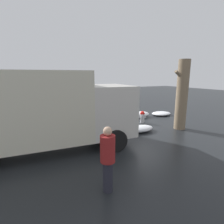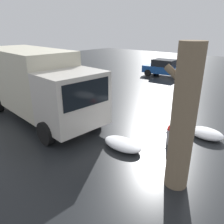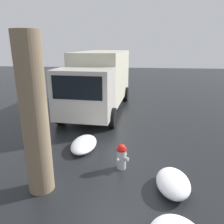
% 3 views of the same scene
% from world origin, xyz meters
% --- Properties ---
extents(ground_plane, '(60.00, 60.00, 0.00)m').
position_xyz_m(ground_plane, '(0.00, 0.00, 0.00)').
color(ground_plane, black).
extents(fire_hydrant, '(0.46, 0.39, 0.78)m').
position_xyz_m(fire_hydrant, '(-0.00, -0.00, 0.40)').
color(fire_hydrant, '#B7B7BC').
rests_on(fire_hydrant, ground_plane).
extents(tree_trunk, '(0.95, 0.63, 3.87)m').
position_xyz_m(tree_trunk, '(-1.19, 1.97, 1.95)').
color(tree_trunk, '#7F6B51').
rests_on(tree_trunk, ground_plane).
extents(delivery_truck, '(7.51, 3.11, 3.19)m').
position_xyz_m(delivery_truck, '(6.21, 1.67, 1.73)').
color(delivery_truck, beige).
rests_on(delivery_truck, ground_plane).
extents(parked_car, '(4.11, 2.15, 1.49)m').
position_xyz_m(parked_car, '(6.14, -11.01, 0.75)').
color(parked_car, '#194793').
rests_on(parked_car, ground_plane).
extents(snow_pile_curbside, '(1.56, 0.87, 0.33)m').
position_xyz_m(snow_pile_curbside, '(1.16, 1.43, 0.16)').
color(snow_pile_curbside, white).
rests_on(snow_pile_curbside, ground_plane).
extents(snow_pile_by_tree, '(1.32, 0.84, 0.41)m').
position_xyz_m(snow_pile_by_tree, '(-0.87, -1.38, 0.20)').
color(snow_pile_by_tree, white).
rests_on(snow_pile_by_tree, ground_plane).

